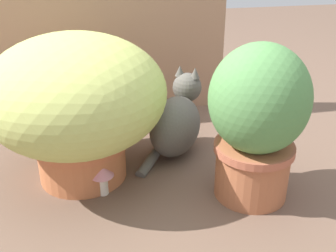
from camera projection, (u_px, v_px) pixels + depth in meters
name	position (u px, v px, depth m)	size (l,w,h in m)	color
ground_plane	(132.00, 178.00, 1.39)	(6.00, 6.00, 0.00)	brown
cardboard_backdrop	(107.00, 18.00, 1.70)	(1.03, 0.03, 0.86)	tan
grass_planter	(76.00, 100.00, 1.28)	(0.57, 0.57, 0.49)	#BD6940
leafy_planter	(257.00, 118.00, 1.20)	(0.30, 0.30, 0.49)	#AB603D
cat	(177.00, 122.00, 1.51)	(0.32, 0.32, 0.32)	#57544D
mushroom_ornament_pink	(102.00, 174.00, 1.28)	(0.07, 0.07, 0.11)	silver
mushroom_ornament_red	(94.00, 164.00, 1.32)	(0.10, 0.10, 0.11)	silver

